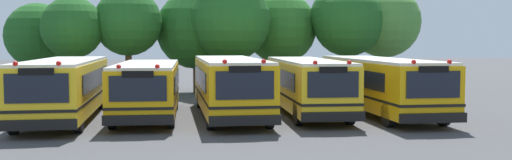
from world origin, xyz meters
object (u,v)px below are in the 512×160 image
object	(u,v)px
tree_2	(127,22)
tree_5	(280,28)
tree_3	(195,30)
tree_7	(384,22)
tree_0	(36,34)
tree_6	(345,19)
school_bus_3	(307,84)
tree_1	(72,28)
tree_4	(229,21)
school_bus_4	(379,83)
school_bus_2	(230,84)
school_bus_1	(148,87)
school_bus_0	(65,86)

from	to	relation	value
tree_2	tree_5	size ratio (longest dim) A/B	0.99
tree_3	tree_7	world-z (taller)	tree_7
tree_0	tree_6	bearing A→B (deg)	-4.25
tree_2	tree_3	distance (m)	4.46
school_bus_3	tree_1	world-z (taller)	tree_1
tree_4	tree_7	world-z (taller)	tree_4
tree_4	school_bus_4	bearing A→B (deg)	-58.04
school_bus_2	school_bus_4	world-z (taller)	school_bus_2
tree_6	tree_7	xyz separation A→B (m)	(2.86, 0.67, -0.15)
school_bus_1	school_bus_3	bearing A→B (deg)	-177.18
school_bus_4	tree_6	size ratio (longest dim) A/B	1.63
school_bus_1	school_bus_2	distance (m)	3.59
tree_1	tree_3	world-z (taller)	tree_3
school_bus_1	tree_2	distance (m)	10.37
tree_0	tree_1	size ratio (longest dim) A/B	0.96
tree_0	school_bus_4	bearing A→B (deg)	-33.00
tree_3	tree_5	bearing A→B (deg)	4.81
school_bus_3	tree_6	xyz separation A→B (m)	(4.71, 9.91, 3.33)
tree_1	tree_3	size ratio (longest dim) A/B	0.90
school_bus_1	tree_5	xyz separation A→B (m)	(7.99, 11.90, 2.90)
tree_0	tree_2	bearing A→B (deg)	-17.75
school_bus_0	tree_3	world-z (taller)	tree_3
tree_0	tree_3	xyz separation A→B (m)	(9.76, -0.12, 0.27)
school_bus_1	tree_3	xyz separation A→B (m)	(2.41, 11.43, 2.70)
school_bus_3	tree_3	distance (m)	12.47
tree_2	tree_5	distance (m)	9.92
tree_3	tree_5	world-z (taller)	tree_5
school_bus_0	tree_7	distance (m)	21.42
tree_5	tree_7	size ratio (longest dim) A/B	0.95
school_bus_3	tree_1	bearing A→B (deg)	-35.60
school_bus_4	tree_6	bearing A→B (deg)	-98.15
tree_7	tree_2	bearing A→B (deg)	-176.34
tree_3	tree_6	bearing A→B (deg)	-7.89
tree_0	tree_5	world-z (taller)	tree_5
school_bus_1	school_bus_3	world-z (taller)	school_bus_3
school_bus_0	tree_5	xyz separation A→B (m)	(11.49, 11.91, 2.82)
school_bus_4	tree_1	size ratio (longest dim) A/B	1.88
tree_1	tree_5	bearing A→B (deg)	12.07
tree_1	tree_5	size ratio (longest dim) A/B	0.90
school_bus_4	tree_4	bearing A→B (deg)	-58.67
tree_3	tree_5	size ratio (longest dim) A/B	1.00
school_bus_2	tree_3	size ratio (longest dim) A/B	1.60
tree_2	tree_7	xyz separation A→B (m)	(16.42, 1.05, 0.08)
tree_4	tree_2	bearing A→B (deg)	179.83
school_bus_3	tree_6	world-z (taller)	tree_6
school_bus_1	school_bus_0	bearing A→B (deg)	1.36
school_bus_1	tree_3	distance (m)	11.99
school_bus_1	tree_4	xyz separation A→B (m)	(4.43, 9.71, 3.25)
school_bus_1	school_bus_4	distance (m)	10.53
tree_5	tree_7	bearing A→B (deg)	-9.38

